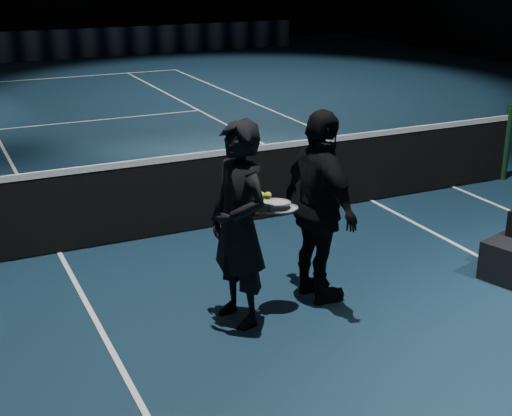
{
  "coord_description": "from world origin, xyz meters",
  "views": [
    {
      "loc": [
        -1.13,
        -7.46,
        3.11
      ],
      "look_at": [
        1.36,
        -2.2,
        1.03
      ],
      "focal_mm": 50.0,
      "sensor_mm": 36.0,
      "label": 1
    }
  ],
  "objects_px": {
    "racket_lower": "(283,209)",
    "tennis_balls": "(264,193)",
    "racket_upper": "(276,202)",
    "player_b": "(320,208)",
    "player_a": "(239,225)"
  },
  "relations": [
    {
      "from": "player_a",
      "to": "tennis_balls",
      "type": "distance_m",
      "value": 0.35
    },
    {
      "from": "racket_lower",
      "to": "tennis_balls",
      "type": "xyz_separation_m",
      "value": [
        -0.19,
        -0.01,
        0.17
      ]
    },
    {
      "from": "racket_upper",
      "to": "player_a",
      "type": "bearing_deg",
      "value": -178.29
    },
    {
      "from": "player_a",
      "to": "player_b",
      "type": "xyz_separation_m",
      "value": [
        0.85,
        0.07,
        0.0
      ]
    },
    {
      "from": "player_b",
      "to": "racket_lower",
      "type": "bearing_deg",
      "value": 91.96
    },
    {
      "from": "racket_lower",
      "to": "racket_upper",
      "type": "relative_size",
      "value": 1.0
    },
    {
      "from": "player_a",
      "to": "racket_lower",
      "type": "relative_size",
      "value": 2.69
    },
    {
      "from": "player_b",
      "to": "tennis_balls",
      "type": "bearing_deg",
      "value": 91.48
    },
    {
      "from": "racket_lower",
      "to": "player_b",
      "type": "bearing_deg",
      "value": 0.0
    },
    {
      "from": "racket_lower",
      "to": "tennis_balls",
      "type": "bearing_deg",
      "value": 178.53
    },
    {
      "from": "player_b",
      "to": "tennis_balls",
      "type": "xyz_separation_m",
      "value": [
        -0.59,
        -0.05,
        0.24
      ]
    },
    {
      "from": "racket_upper",
      "to": "player_b",
      "type": "bearing_deg",
      "value": -9.08
    },
    {
      "from": "player_b",
      "to": "racket_upper",
      "type": "bearing_deg",
      "value": 86.88
    },
    {
      "from": "player_b",
      "to": "racket_upper",
      "type": "relative_size",
      "value": 2.69
    },
    {
      "from": "racket_lower",
      "to": "tennis_balls",
      "type": "distance_m",
      "value": 0.26
    }
  ]
}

